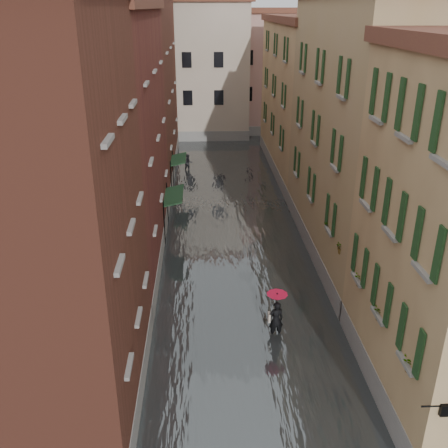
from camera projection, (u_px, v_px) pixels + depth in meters
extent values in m
plane|color=#555557|center=(251.00, 358.00, 19.45)|extent=(120.00, 120.00, 0.00)
cube|color=#414748|center=(231.00, 223.00, 31.31)|extent=(10.00, 60.00, 0.20)
cube|color=brown|center=(27.00, 231.00, 14.71)|extent=(6.00, 8.00, 13.00)
cube|color=maroon|center=(97.00, 145.00, 24.88)|extent=(6.00, 14.00, 12.50)
cube|color=brown|center=(132.00, 86.00, 38.31)|extent=(6.00, 16.00, 14.00)
cube|color=tan|center=(374.00, 137.00, 25.39)|extent=(6.00, 14.00, 13.00)
cube|color=#96754D|center=(312.00, 101.00, 39.42)|extent=(6.00, 16.00, 11.50)
cube|color=beige|center=(188.00, 71.00, 51.50)|extent=(12.00, 9.00, 13.00)
cube|color=tan|center=(272.00, 73.00, 53.92)|extent=(10.00, 9.00, 12.00)
cube|color=#16331B|center=(174.00, 195.00, 28.90)|extent=(1.09, 3.08, 0.31)
cylinder|color=black|center=(164.00, 224.00, 27.93)|extent=(0.06, 0.06, 2.80)
cylinder|color=black|center=(167.00, 204.00, 30.74)|extent=(0.06, 0.06, 2.80)
cube|color=#16331B|center=(178.00, 159.00, 35.74)|extent=(1.09, 2.72, 0.31)
cylinder|color=black|center=(171.00, 180.00, 34.94)|extent=(0.06, 0.06, 2.80)
cylinder|color=black|center=(173.00, 169.00, 37.43)|extent=(0.06, 0.06, 2.80)
cylinder|color=black|center=(433.00, 406.00, 12.89)|extent=(0.60, 0.05, 0.05)
cube|color=black|center=(443.00, 409.00, 12.94)|extent=(0.22, 0.22, 0.35)
cube|color=beige|center=(443.00, 409.00, 12.94)|extent=(0.14, 0.14, 0.24)
cube|color=maroon|center=(412.00, 365.00, 14.31)|extent=(0.22, 0.85, 0.18)
imported|color=#265926|center=(414.00, 353.00, 14.14)|extent=(0.59, 0.51, 0.66)
cube|color=maroon|center=(381.00, 314.00, 16.69)|extent=(0.22, 0.85, 0.18)
imported|color=#265926|center=(383.00, 303.00, 16.52)|extent=(0.59, 0.51, 0.66)
cube|color=maroon|center=(361.00, 280.00, 18.73)|extent=(0.22, 0.85, 0.18)
imported|color=#265926|center=(363.00, 270.00, 18.56)|extent=(0.59, 0.51, 0.66)
cube|color=maroon|center=(342.00, 248.00, 21.19)|extent=(0.22, 0.85, 0.18)
imported|color=#265926|center=(343.00, 240.00, 21.02)|extent=(0.59, 0.51, 0.66)
cube|color=maroon|center=(330.00, 227.00, 23.27)|extent=(0.22, 0.85, 0.18)
imported|color=#265926|center=(330.00, 219.00, 23.10)|extent=(0.59, 0.51, 0.66)
imported|color=black|center=(276.00, 320.00, 20.37)|extent=(0.67, 0.50, 1.69)
cube|color=beige|center=(269.00, 317.00, 20.36)|extent=(0.08, 0.30, 0.38)
cylinder|color=black|center=(276.00, 309.00, 20.17)|extent=(0.02, 0.02, 1.00)
cone|color=red|center=(277.00, 297.00, 19.94)|extent=(0.86, 0.86, 0.28)
imported|color=black|center=(188.00, 163.00, 41.02)|extent=(0.86, 0.76, 1.50)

